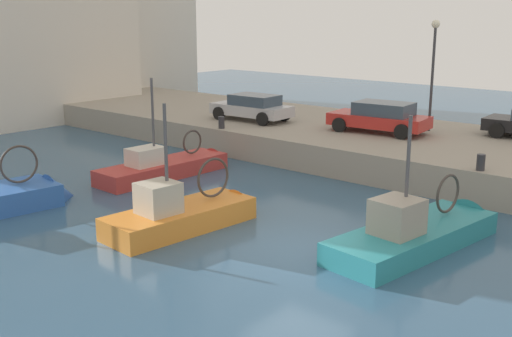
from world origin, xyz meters
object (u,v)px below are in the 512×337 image
object	(u,v)px
fishing_boat_orange	(189,223)
parked_car_red	(380,117)
quay_streetlamp	(434,57)
mooring_bollard_mid	(221,122)
fishing_boat_red	(170,173)
fishing_boat_teal	(421,241)
parked_car_silver	(252,107)
mooring_bollard_south	(481,162)

from	to	relation	value
fishing_boat_orange	parked_car_red	size ratio (longest dim) A/B	1.27
parked_car_red	quay_streetlamp	bearing A→B (deg)	-38.58
mooring_bollard_mid	fishing_boat_red	bearing A→B (deg)	-165.18
fishing_boat_teal	parked_car_red	size ratio (longest dim) A/B	1.52
parked_car_red	quay_streetlamp	size ratio (longest dim) A/B	0.92
parked_car_red	mooring_bollard_mid	distance (m)	7.10
fishing_boat_red	parked_car_silver	xyz separation A→B (m)	(6.69, 1.46, 1.77)
mooring_bollard_mid	fishing_boat_orange	bearing A→B (deg)	-141.78
fishing_boat_orange	quay_streetlamp	distance (m)	14.29
mooring_bollard_mid	quay_streetlamp	xyz separation A→B (m)	(5.65, -7.40, 2.98)
parked_car_silver	parked_car_red	bearing A→B (deg)	-78.62
parked_car_red	mooring_bollard_south	size ratio (longest dim) A/B	8.08
parked_car_red	mooring_bollard_mid	bearing A→B (deg)	122.80
parked_car_silver	mooring_bollard_south	size ratio (longest dim) A/B	7.40
parked_car_silver	mooring_bollard_mid	distance (m)	2.62
fishing_boat_red	parked_car_red	bearing A→B (deg)	-31.43
parked_car_silver	mooring_bollard_mid	bearing A→B (deg)	-171.83
fishing_boat_red	mooring_bollard_mid	distance (m)	4.48
fishing_boat_teal	mooring_bollard_mid	bearing A→B (deg)	68.85
fishing_boat_red	quay_streetlamp	bearing A→B (deg)	-32.85
mooring_bollard_mid	quay_streetlamp	world-z (taller)	quay_streetlamp
mooring_bollard_south	quay_streetlamp	bearing A→B (deg)	39.14
fishing_boat_red	mooring_bollard_south	world-z (taller)	fishing_boat_red
fishing_boat_red	quay_streetlamp	distance (m)	12.42
fishing_boat_orange	parked_car_silver	size ratio (longest dim) A/B	1.38
fishing_boat_orange	parked_car_red	bearing A→B (deg)	1.37
fishing_boat_teal	mooring_bollard_mid	world-z (taller)	fishing_boat_teal
fishing_boat_red	mooring_bollard_mid	bearing A→B (deg)	14.82
parked_car_silver	quay_streetlamp	size ratio (longest dim) A/B	0.84
parked_car_red	quay_streetlamp	xyz separation A→B (m)	(1.81, -1.45, 2.56)
fishing_boat_orange	mooring_bollard_south	size ratio (longest dim) A/B	10.23
fishing_boat_red	fishing_boat_teal	bearing A→B (deg)	-93.25
fishing_boat_red	parked_car_silver	bearing A→B (deg)	12.31
fishing_boat_orange	fishing_boat_teal	xyz separation A→B (m)	(3.16, -6.07, -0.01)
fishing_boat_teal	quay_streetlamp	size ratio (longest dim) A/B	1.40
fishing_boat_teal	mooring_bollard_south	world-z (taller)	fishing_boat_teal
fishing_boat_orange	mooring_bollard_south	world-z (taller)	fishing_boat_orange
fishing_boat_orange	mooring_bollard_mid	world-z (taller)	fishing_boat_orange
fishing_boat_teal	parked_car_silver	world-z (taller)	fishing_boat_teal
parked_car_silver	mooring_bollard_mid	world-z (taller)	parked_car_silver
mooring_bollard_south	mooring_bollard_mid	distance (m)	12.00
parked_car_red	mooring_bollard_south	xyz separation A→B (m)	(-3.84, -6.04, -0.42)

